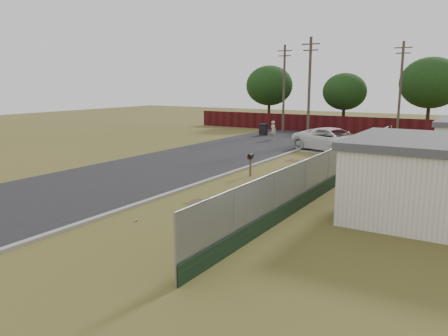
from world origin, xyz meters
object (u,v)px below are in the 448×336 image
Objects in this scene: pedestrian at (273,130)px; trash_bin at (264,129)px; mailbox at (251,158)px; pickup_truck at (334,140)px; fire_hydrant at (204,217)px.

pedestrian is 3.90m from trash_bin.
mailbox is 1.13× the size of trash_bin.
trash_bin is at bearing 114.25° from mailbox.
pickup_truck reaches higher than mailbox.
pickup_truck is (1.16, 11.33, -0.12)m from mailbox.
pedestrian is at bearing -50.49° from trash_bin.
pickup_truck is at bearing 84.13° from mailbox.
mailbox is 11.39m from pickup_truck.
trash_bin is (-8.22, 18.24, -0.44)m from mailbox.
mailbox is at bearing -166.83° from pickup_truck.
mailbox is at bearing 107.35° from fire_hydrant.
fire_hydrant is 20.05m from pickup_truck.
trash_bin is (-2.48, 3.00, -0.30)m from pedestrian.
trash_bin is (-10.92, 26.90, 0.24)m from fire_hydrant.
pedestrian is (-8.44, 23.89, 0.54)m from fire_hydrant.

